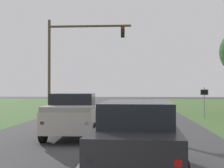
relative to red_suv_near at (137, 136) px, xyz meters
The scene contains 5 objects.
ground_plane 9.17m from the red_suv_near, 100.12° to the left, with size 120.00×120.00×0.00m, color #424244.
red_suv_near is the anchor object (origin of this frame).
pickup_truck_lead 6.55m from the red_suv_near, 115.03° to the left, with size 2.46×5.10×1.95m.
traffic_light 20.48m from the red_suv_near, 106.40° to the left, with size 7.23×0.40×8.12m.
keep_moving_sign 16.12m from the red_suv_near, 72.01° to the left, with size 0.60×0.09×2.23m.
Camera 1 is at (1.52, -4.24, 2.21)m, focal length 51.50 mm.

